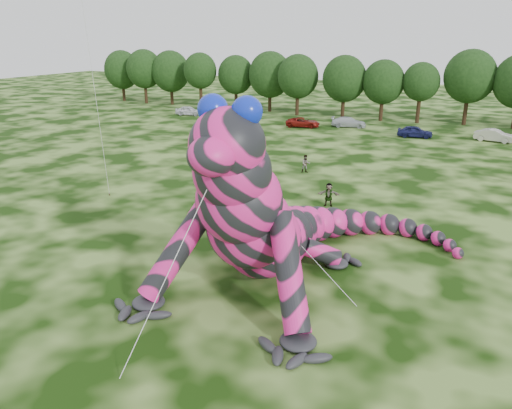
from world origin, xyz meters
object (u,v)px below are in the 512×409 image
at_px(tree_7, 344,87).
at_px(tree_2, 171,78).
at_px(tree_9, 420,93).
at_px(tree_4, 236,82).
at_px(tree_0, 122,76).
at_px(tree_10, 469,88).
at_px(tree_1, 145,77).
at_px(car_1, 239,114).
at_px(car_4, 415,131).
at_px(tree_6, 298,85).
at_px(tree_8, 383,90).
at_px(spectator_5, 329,195).
at_px(car_2, 303,122).
at_px(tree_5, 270,82).
at_px(car_5, 494,136).
at_px(spectator_1, 306,164).
at_px(car_3, 349,122).
at_px(car_0, 189,111).
at_px(spectator_4, 248,134).
at_px(inflatable_gecko, 274,181).
at_px(tree_3, 200,81).

bearing_deg(tree_7, tree_2, 176.60).
bearing_deg(tree_9, tree_4, 177.45).
height_order(tree_0, tree_10, tree_10).
distance_m(tree_1, car_1, 26.24).
bearing_deg(car_4, tree_7, 41.52).
relative_size(tree_6, tree_8, 1.06).
bearing_deg(spectator_5, tree_1, 124.81).
xyz_separation_m(tree_7, car_2, (-2.85, -9.92, -4.08)).
xyz_separation_m(tree_0, car_2, (41.63, -12.35, -4.10)).
relative_size(tree_4, tree_5, 0.92).
bearing_deg(car_1, tree_4, 32.01).
distance_m(tree_7, car_5, 23.94).
xyz_separation_m(tree_4, spectator_1, (25.35, -34.58, -3.68)).
bearing_deg(tree_4, car_4, -21.55).
bearing_deg(spectator_1, tree_1, 108.93).
bearing_deg(tree_5, tree_9, -2.58).
distance_m(tree_8, tree_10, 11.75).
distance_m(car_3, spectator_5, 34.68).
bearing_deg(tree_5, car_0, -137.35).
bearing_deg(tree_6, spectator_1, -67.82).
distance_m(tree_0, tree_8, 50.39).
distance_m(tree_1, spectator_4, 40.01).
height_order(tree_2, car_3, tree_2).
relative_size(tree_0, tree_4, 1.05).
xyz_separation_m(car_1, spectator_4, (8.32, -13.82, 0.12)).
height_order(tree_8, tree_9, tree_8).
height_order(tree_2, tree_8, tree_2).
height_order(car_0, car_4, car_4).
relative_size(tree_10, car_1, 2.35).
bearing_deg(tree_1, inflatable_gecko, -47.51).
height_order(tree_5, tree_7, tree_5).
xyz_separation_m(tree_1, tree_3, (12.64, -0.98, -0.18)).
distance_m(tree_7, tree_8, 5.87).
bearing_deg(tree_2, tree_8, -2.62).
height_order(car_5, spectator_4, spectator_4).
bearing_deg(tree_7, spectator_5, -75.43).
height_order(car_0, car_5, car_5).
height_order(tree_6, car_1, tree_6).
distance_m(car_0, car_1, 9.16).
bearing_deg(tree_8, spectator_1, -90.12).
relative_size(car_4, car_5, 0.94).
height_order(inflatable_gecko, tree_2, inflatable_gecko).
distance_m(inflatable_gecko, tree_7, 53.77).
bearing_deg(tree_1, spectator_5, -40.81).
xyz_separation_m(inflatable_gecko, spectator_5, (-0.42, 11.61, -4.16)).
bearing_deg(tree_7, tree_8, 1.78).
xyz_separation_m(car_3, car_4, (9.52, -3.56, 0.04)).
relative_size(tree_3, car_3, 1.96).
xyz_separation_m(car_3, spectator_5, (7.69, -33.82, 0.20)).
bearing_deg(car_3, car_1, 80.90).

